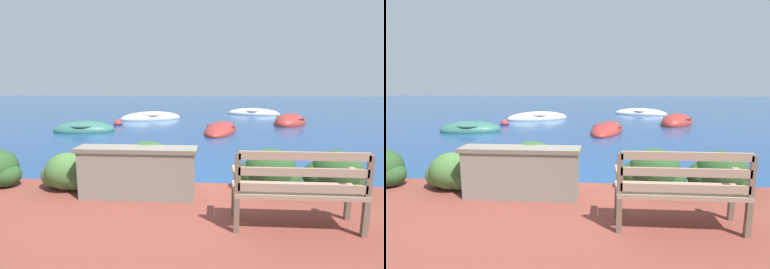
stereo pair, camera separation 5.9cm
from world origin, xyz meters
The scene contains 13 objects.
ground_plane centered at (0.00, 0.00, 0.00)m, with size 80.00×80.00×0.00m.
park_bench centered at (1.74, -1.49, 0.70)m, with size 1.44×0.48×0.93m.
stone_wall centered at (-0.29, -0.70, 0.59)m, with size 1.71×0.39×0.74m.
hedge_clump_left centered at (-1.48, -0.43, 0.47)m, with size 0.84×0.61×0.57m.
hedge_clump_centre centered at (-0.23, -0.41, 0.55)m, with size 1.13×0.81×0.77m.
hedge_clump_right centered at (1.65, -0.29, 0.51)m, with size 0.97×0.70×0.66m.
hedge_clump_far_right centered at (2.65, -0.25, 0.50)m, with size 0.94×0.67×0.64m.
rowboat_nearest centered at (-4.24, 6.41, 0.06)m, with size 2.47×1.56×0.72m.
rowboat_mid centered at (1.08, 6.79, 0.05)m, with size 1.71×3.26×0.62m.
rowboat_far centered at (4.28, 9.06, 0.08)m, with size 2.26×2.62×0.87m.
rowboat_outer centered at (-2.47, 10.59, 0.06)m, with size 3.37×2.43×0.71m.
rowboat_distant centered at (3.21, 13.53, 0.06)m, with size 3.31×1.99×0.65m.
mooring_buoy centered at (-3.49, 8.28, 0.07)m, with size 0.41×0.41×0.37m.
Camera 2 is at (0.85, -4.76, 1.85)m, focal length 28.00 mm.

